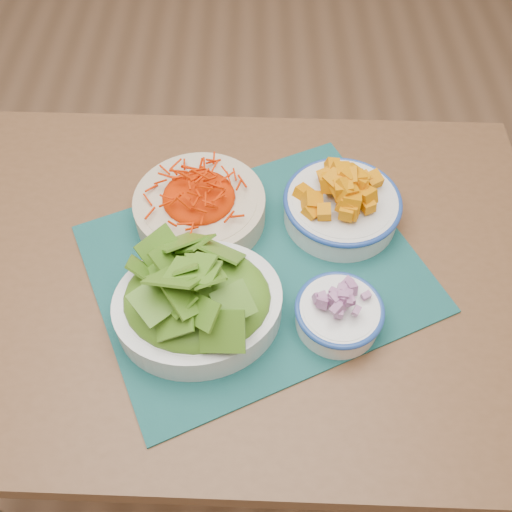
{
  "coord_description": "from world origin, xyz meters",
  "views": [
    {
      "loc": [
        0.4,
        -0.74,
        1.52
      ],
      "look_at": [
        0.4,
        -0.2,
        0.78
      ],
      "focal_mm": 40.0,
      "sensor_mm": 36.0,
      "label": 1
    }
  ],
  "objects_px": {
    "placemat": "(256,267)",
    "table": "(220,298)",
    "lettuce_bowl": "(197,297)",
    "squash_bowl": "(343,200)",
    "onion_bowl": "(339,311)",
    "carrot_bowl": "(199,203)"
  },
  "relations": [
    {
      "from": "placemat",
      "to": "table",
      "type": "bearing_deg",
      "value": 147.75
    },
    {
      "from": "lettuce_bowl",
      "to": "squash_bowl",
      "type": "bearing_deg",
      "value": 29.02
    },
    {
      "from": "table",
      "to": "squash_bowl",
      "type": "distance_m",
      "value": 0.28
    },
    {
      "from": "table",
      "to": "lettuce_bowl",
      "type": "relative_size",
      "value": 3.9
    },
    {
      "from": "onion_bowl",
      "to": "lettuce_bowl",
      "type": "bearing_deg",
      "value": 177.02
    },
    {
      "from": "carrot_bowl",
      "to": "onion_bowl",
      "type": "height_order",
      "value": "carrot_bowl"
    },
    {
      "from": "table",
      "to": "placemat",
      "type": "bearing_deg",
      "value": -5.72
    },
    {
      "from": "lettuce_bowl",
      "to": "table",
      "type": "bearing_deg",
      "value": 66.58
    },
    {
      "from": "placemat",
      "to": "onion_bowl",
      "type": "distance_m",
      "value": 0.17
    },
    {
      "from": "placemat",
      "to": "onion_bowl",
      "type": "bearing_deg",
      "value": -64.74
    },
    {
      "from": "carrot_bowl",
      "to": "onion_bowl",
      "type": "xyz_separation_m",
      "value": [
        0.22,
        -0.21,
        -0.01
      ]
    },
    {
      "from": "placemat",
      "to": "lettuce_bowl",
      "type": "height_order",
      "value": "lettuce_bowl"
    },
    {
      "from": "table",
      "to": "onion_bowl",
      "type": "height_order",
      "value": "onion_bowl"
    },
    {
      "from": "carrot_bowl",
      "to": "lettuce_bowl",
      "type": "relative_size",
      "value": 0.96
    },
    {
      "from": "carrot_bowl",
      "to": "lettuce_bowl",
      "type": "distance_m",
      "value": 0.2
    },
    {
      "from": "squash_bowl",
      "to": "onion_bowl",
      "type": "bearing_deg",
      "value": -96.31
    },
    {
      "from": "placemat",
      "to": "squash_bowl",
      "type": "relative_size",
      "value": 2.54
    },
    {
      "from": "table",
      "to": "lettuce_bowl",
      "type": "bearing_deg",
      "value": -99.82
    },
    {
      "from": "table",
      "to": "lettuce_bowl",
      "type": "xyz_separation_m",
      "value": [
        -0.02,
        -0.1,
        0.17
      ]
    },
    {
      "from": "squash_bowl",
      "to": "lettuce_bowl",
      "type": "height_order",
      "value": "lettuce_bowl"
    },
    {
      "from": "lettuce_bowl",
      "to": "onion_bowl",
      "type": "height_order",
      "value": "lettuce_bowl"
    },
    {
      "from": "table",
      "to": "squash_bowl",
      "type": "height_order",
      "value": "squash_bowl"
    }
  ]
}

